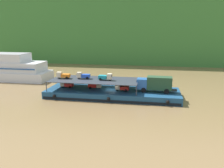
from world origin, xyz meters
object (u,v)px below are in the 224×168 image
(mini_truck_lower_stern, at_px, (67,84))
(mini_truck_upper_mid, at_px, (83,76))
(covered_lorry, at_px, (155,84))
(mini_truck_upper_stern, at_px, (63,75))
(mini_truck_lower_aft, at_px, (95,85))
(cargo_barge, at_px, (112,93))
(passenger_ferry_upstream, at_px, (10,69))
(mini_truck_upper_fore, at_px, (106,77))
(mini_truck_lower_mid, at_px, (122,87))

(mini_truck_lower_stern, relative_size, mini_truck_upper_mid, 1.00)
(covered_lorry, relative_size, mini_truck_upper_stern, 2.84)
(mini_truck_lower_stern, relative_size, mini_truck_lower_aft, 1.00)
(cargo_barge, distance_m, mini_truck_upper_mid, 7.21)
(passenger_ferry_upstream, bearing_deg, mini_truck_lower_aft, -22.66)
(mini_truck_lower_aft, xyz_separation_m, mini_truck_upper_fore, (2.38, -0.62, 2.00))
(covered_lorry, height_order, mini_truck_upper_fore, mini_truck_upper_fore)
(mini_truck_upper_mid, relative_size, mini_truck_upper_fore, 1.00)
(mini_truck_lower_aft, relative_size, passenger_ferry_upstream, 0.13)
(mini_truck_lower_stern, height_order, mini_truck_lower_aft, same)
(mini_truck_upper_mid, height_order, mini_truck_upper_fore, same)
(passenger_ferry_upstream, bearing_deg, covered_lorry, -16.85)
(mini_truck_lower_stern, bearing_deg, mini_truck_upper_fore, -1.86)
(cargo_barge, xyz_separation_m, mini_truck_upper_fore, (-1.42, -0.15, 3.44))
(mini_truck_lower_aft, bearing_deg, mini_truck_upper_stern, -175.46)
(mini_truck_lower_mid, bearing_deg, mini_truck_upper_mid, 173.73)
(cargo_barge, height_order, mini_truck_upper_stern, mini_truck_upper_stern)
(covered_lorry, bearing_deg, mini_truck_upper_stern, 179.64)
(mini_truck_lower_aft, height_order, mini_truck_upper_fore, mini_truck_upper_fore)
(mini_truck_lower_mid, height_order, passenger_ferry_upstream, passenger_ferry_upstream)
(covered_lorry, xyz_separation_m, mini_truck_lower_aft, (-12.46, 0.66, -1.00))
(covered_lorry, relative_size, mini_truck_lower_mid, 2.83)
(mini_truck_upper_stern, xyz_separation_m, mini_truck_upper_fore, (9.17, -0.08, 0.00))
(cargo_barge, bearing_deg, mini_truck_lower_aft, 172.98)
(cargo_barge, distance_m, passenger_ferry_upstream, 33.20)
(mini_truck_lower_mid, bearing_deg, mini_truck_lower_aft, 170.24)
(mini_truck_lower_mid, bearing_deg, cargo_barge, 165.19)
(mini_truck_lower_mid, xyz_separation_m, mini_truck_upper_fore, (-3.43, 0.38, 2.00))
(covered_lorry, distance_m, mini_truck_lower_aft, 12.52)
(mini_truck_lower_stern, xyz_separation_m, mini_truck_upper_stern, (-0.59, -0.20, 2.00))
(mini_truck_lower_stern, bearing_deg, mini_truck_lower_mid, -3.14)
(mini_truck_lower_stern, distance_m, mini_truck_upper_mid, 4.20)
(mini_truck_lower_aft, bearing_deg, passenger_ferry_upstream, 157.34)
(covered_lorry, relative_size, mini_truck_lower_aft, 2.84)
(covered_lorry, xyz_separation_m, passenger_ferry_upstream, (-39.60, 11.99, -0.15))
(mini_truck_upper_stern, bearing_deg, mini_truck_lower_mid, -2.09)
(mini_truck_upper_stern, bearing_deg, covered_lorry, -0.36)
(covered_lorry, bearing_deg, cargo_barge, 178.72)
(mini_truck_upper_stern, relative_size, mini_truck_upper_mid, 1.00)
(cargo_barge, relative_size, passenger_ferry_upstream, 1.24)
(mini_truck_lower_aft, xyz_separation_m, mini_truck_upper_stern, (-6.79, -0.54, 2.00))
(cargo_barge, distance_m, mini_truck_lower_mid, 2.53)
(mini_truck_lower_stern, bearing_deg, passenger_ferry_upstream, 150.86)
(mini_truck_lower_stern, bearing_deg, mini_truck_upper_stern, -161.39)
(mini_truck_lower_mid, height_order, mini_truck_upper_stern, mini_truck_upper_stern)
(passenger_ferry_upstream, bearing_deg, mini_truck_lower_mid, -20.52)
(mini_truck_lower_mid, distance_m, mini_truck_upper_fore, 3.99)
(covered_lorry, distance_m, mini_truck_lower_stern, 18.69)
(mini_truck_upper_mid, xyz_separation_m, mini_truck_upper_fore, (4.90, -0.53, 0.00))
(mini_truck_upper_mid, bearing_deg, mini_truck_lower_stern, -176.02)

